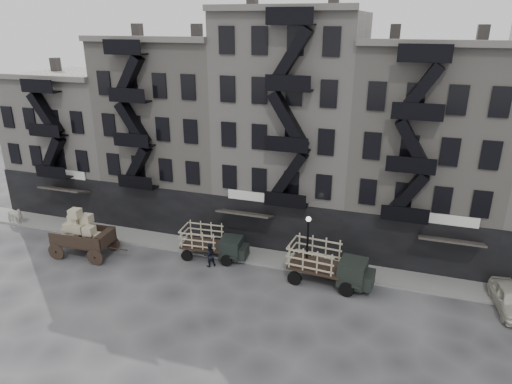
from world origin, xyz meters
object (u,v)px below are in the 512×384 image
(stake_truck_west, at_px, (212,241))
(horse, at_px, (14,216))
(stake_truck_east, at_px, (328,262))
(car_east, at_px, (511,299))
(wagon, at_px, (81,228))
(pedestrian_mid, at_px, (209,255))

(stake_truck_west, bearing_deg, horse, 176.10)
(stake_truck_west, xyz_separation_m, stake_truck_east, (8.61, -0.82, 0.20))
(car_east, bearing_deg, stake_truck_west, 171.15)
(wagon, height_order, pedestrian_mid, wagon)
(car_east, bearing_deg, stake_truck_east, 174.56)
(horse, xyz_separation_m, stake_truck_west, (18.37, 0.01, 0.55))
(horse, relative_size, stake_truck_west, 0.40)
(stake_truck_east, bearing_deg, stake_truck_west, 179.83)
(car_east, bearing_deg, wagon, 176.63)
(horse, bearing_deg, stake_truck_east, -90.44)
(horse, height_order, car_east, horse)
(car_east, bearing_deg, horse, 171.68)
(stake_truck_west, distance_m, car_east, 19.63)
(wagon, xyz_separation_m, pedestrian_mid, (9.61, 1.39, -1.28))
(wagon, relative_size, pedestrian_mid, 2.62)
(car_east, height_order, pedestrian_mid, pedestrian_mid)
(wagon, distance_m, car_east, 29.07)
(stake_truck_west, bearing_deg, stake_truck_east, -9.34)
(horse, height_order, wagon, wagon)
(pedestrian_mid, bearing_deg, stake_truck_west, -117.77)
(wagon, xyz_separation_m, stake_truck_east, (17.95, 1.79, -0.57))
(stake_truck_east, distance_m, pedestrian_mid, 8.37)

